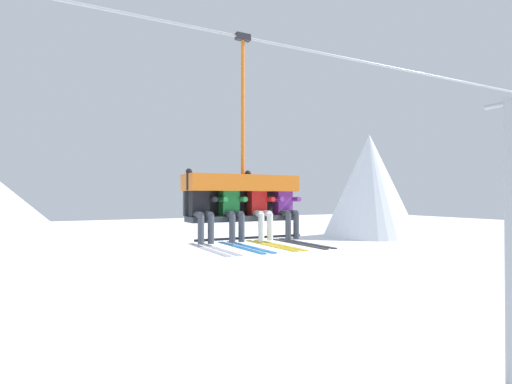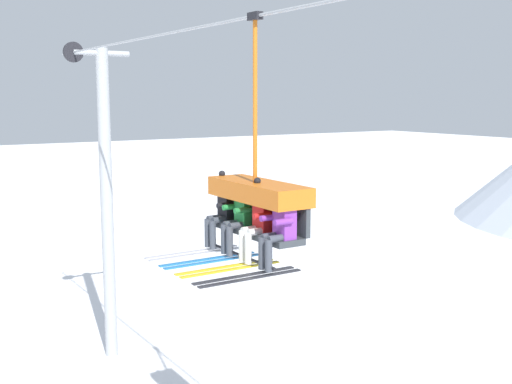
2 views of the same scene
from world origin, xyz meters
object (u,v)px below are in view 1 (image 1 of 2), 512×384
skier_green (232,207)px  skier_purple (286,206)px  chairlift_chair (241,189)px  skier_black (201,206)px  skier_red (260,206)px  lift_tower_far (511,235)px

skier_green → skier_purple: 1.13m
chairlift_chair → skier_black: chairlift_chair is taller
skier_red → skier_black: bearing=180.0°
skier_red → skier_purple: size_ratio=1.00×
skier_purple → skier_red: bearing=179.3°
chairlift_chair → skier_red: (0.28, -0.21, -0.31)m
chairlift_chair → skier_black: bearing=-165.9°
skier_black → lift_tower_far: bearing=5.0°
skier_green → skier_red: (0.56, 0.01, 0.02)m
chairlift_chair → skier_purple: 0.94m
skier_black → skier_purple: size_ratio=1.00×
lift_tower_far → skier_red: (-9.40, -0.92, 1.03)m
skier_black → skier_green: bearing=-0.7°
skier_red → skier_purple: skier_red is taller
chairlift_chair → skier_purple: chairlift_chair is taller
chairlift_chair → skier_red: chairlift_chair is taller
chairlift_chair → skier_red: size_ratio=2.22×
skier_black → skier_purple: bearing=-0.2°
skier_black → skier_red: 1.13m
lift_tower_far → chairlift_chair: 9.80m
skier_black → skier_red: (1.13, 0.00, 0.00)m
skier_green → lift_tower_far: bearing=5.3°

